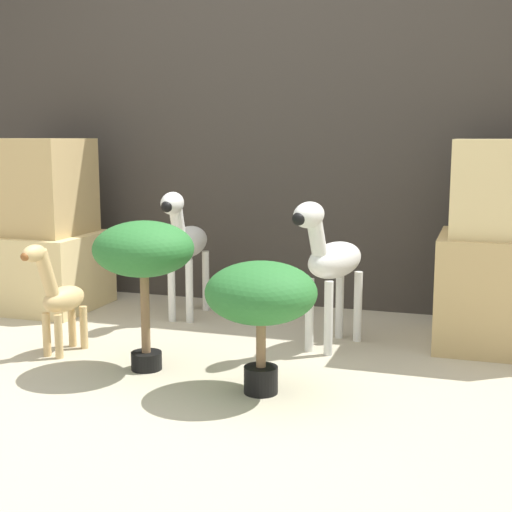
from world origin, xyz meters
name	(u,v)px	position (x,y,z in m)	size (l,w,h in m)	color
ground_plane	(158,397)	(0.00, 0.00, 0.00)	(14.00, 14.00, 0.00)	#B2A88E
wall_back	(280,122)	(0.00, 1.71, 1.10)	(6.40, 0.08, 2.20)	#38332D
rock_pillar_left	(36,232)	(-1.34, 1.16, 0.45)	(0.72, 0.60, 1.00)	#DBC184
zebra_right	(330,259)	(0.50, 0.85, 0.44)	(0.31, 0.56, 0.73)	silver
zebra_left	(186,241)	(-0.39, 1.18, 0.44)	(0.20, 0.57, 0.73)	silver
giraffe_figurine	(58,296)	(-0.68, 0.36, 0.28)	(0.16, 0.38, 0.54)	tan
potted_palm_front	(144,253)	(-0.20, 0.29, 0.52)	(0.43, 0.43, 0.66)	black
potted_palm_back	(261,296)	(0.37, 0.17, 0.39)	(0.44, 0.44, 0.53)	black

